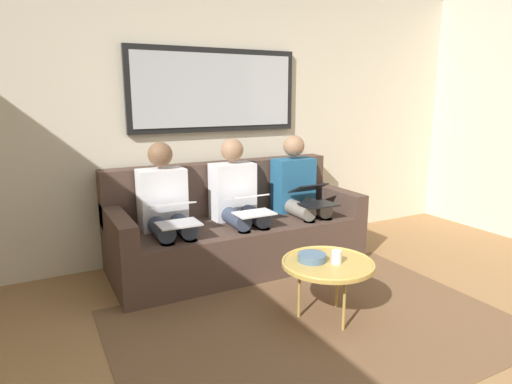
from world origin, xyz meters
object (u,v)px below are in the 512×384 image
(person_left, at_px, (299,193))
(framed_mirror, at_px, (215,90))
(cup, at_px, (337,257))
(laptop_black, at_px, (313,195))
(coffee_table, at_px, (328,264))
(laptop_white, at_px, (250,204))
(bowl, at_px, (312,257))
(person_right, at_px, (166,209))
(person_middle, at_px, (237,200))
(laptop_silver, at_px, (175,213))
(couch, at_px, (235,231))

(person_left, bearing_deg, framed_mirror, -35.52)
(cup, xyz_separation_m, laptop_black, (-0.48, -0.97, 0.18))
(coffee_table, xyz_separation_m, laptop_white, (0.13, -0.90, 0.23))
(framed_mirror, distance_m, laptop_black, 1.31)
(laptop_white, bearing_deg, coffee_table, 97.91)
(laptop_black, xyz_separation_m, laptop_white, (0.64, 0.02, -0.00))
(coffee_table, bearing_deg, bowl, -40.29)
(bowl, bearing_deg, person_left, -118.87)
(framed_mirror, xyz_separation_m, laptop_black, (-0.64, 0.68, -0.92))
(coffee_table, relative_size, laptop_white, 1.80)
(framed_mirror, relative_size, bowl, 8.49)
(person_right, bearing_deg, person_left, 180.00)
(person_left, xyz_separation_m, person_middle, (0.64, 0.00, 0.00))
(laptop_black, height_order, person_right, person_right)
(bowl, height_order, laptop_black, laptop_black)
(person_left, height_order, person_right, same)
(laptop_white, distance_m, laptop_silver, 0.64)
(person_middle, relative_size, laptop_silver, 3.08)
(cup, relative_size, laptop_white, 0.26)
(laptop_silver, bearing_deg, person_middle, -159.40)
(couch, relative_size, laptop_black, 5.52)
(couch, distance_m, coffee_table, 1.23)
(bowl, bearing_deg, framed_mirror, -88.34)
(couch, bearing_deg, laptop_black, 155.29)
(person_right, bearing_deg, couch, -173.87)
(laptop_black, distance_m, person_right, 1.30)
(person_middle, bearing_deg, couch, -90.00)
(person_left, xyz_separation_m, laptop_silver, (1.28, 0.24, 0.02))
(bowl, bearing_deg, coffee_table, 139.71)
(couch, xyz_separation_m, laptop_silver, (0.64, 0.31, 0.32))
(couch, bearing_deg, framed_mirror, -90.00)
(laptop_black, bearing_deg, framed_mirror, -46.85)
(person_left, xyz_separation_m, person_right, (1.28, 0.00, 0.00))
(framed_mirror, bearing_deg, bowl, 91.66)
(framed_mirror, relative_size, cup, 18.22)
(framed_mirror, height_order, coffee_table, framed_mirror)
(framed_mirror, bearing_deg, cup, 95.61)
(person_left, relative_size, person_middle, 1.00)
(bowl, relative_size, laptop_silver, 0.52)
(framed_mirror, relative_size, person_left, 1.44)
(coffee_table, bearing_deg, couch, -84.11)
(framed_mirror, relative_size, coffee_table, 2.63)
(laptop_black, relative_size, person_right, 0.35)
(person_left, distance_m, laptop_white, 0.69)
(coffee_table, distance_m, person_left, 1.28)
(cup, bearing_deg, person_middle, -82.26)
(person_right, distance_m, laptop_silver, 0.24)
(laptop_black, bearing_deg, person_left, -90.00)
(couch, xyz_separation_m, laptop_black, (-0.64, 0.29, 0.32))
(cup, xyz_separation_m, laptop_white, (0.16, -0.95, 0.17))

